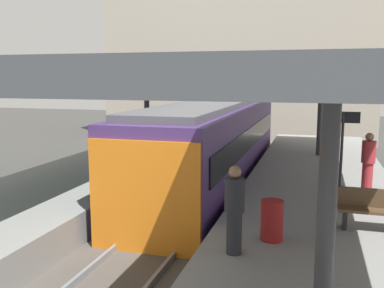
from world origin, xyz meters
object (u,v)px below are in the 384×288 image
at_px(litter_bin, 272,220).
at_px(passenger_near_bench, 234,209).
at_px(passenger_mid_platform, 368,163).
at_px(commuter_train, 215,143).
at_px(platform_sign, 343,132).
at_px(platform_bench, 373,208).

bearing_deg(litter_bin, passenger_near_bench, -124.67).
bearing_deg(litter_bin, passenger_mid_platform, 61.63).
bearing_deg(litter_bin, commuter_train, 111.10).
relative_size(platform_sign, passenger_near_bench, 1.36).
height_order(litter_bin, passenger_near_bench, passenger_near_bench).
bearing_deg(platform_sign, passenger_mid_platform, -47.75).
relative_size(platform_bench, passenger_mid_platform, 0.82).
bearing_deg(passenger_near_bench, platform_bench, 38.23).
bearing_deg(passenger_near_bench, passenger_mid_platform, 60.45).
distance_m(platform_bench, platform_sign, 3.72).
relative_size(commuter_train, platform_bench, 10.10).
height_order(commuter_train, platform_bench, commuter_train).
bearing_deg(passenger_mid_platform, platform_bench, -93.49).
relative_size(litter_bin, passenger_mid_platform, 0.47).
xyz_separation_m(platform_bench, passenger_mid_platform, (0.17, 2.80, 0.43)).
xyz_separation_m(platform_bench, litter_bin, (-1.97, -1.16, -0.06)).
height_order(platform_sign, passenger_mid_platform, platform_sign).
bearing_deg(commuter_train, litter_bin, -68.90).
relative_size(platform_sign, passenger_mid_platform, 1.29).
xyz_separation_m(platform_sign, litter_bin, (-1.49, -4.66, -1.22)).
distance_m(commuter_train, litter_bin, 8.00).
height_order(commuter_train, litter_bin, commuter_train).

